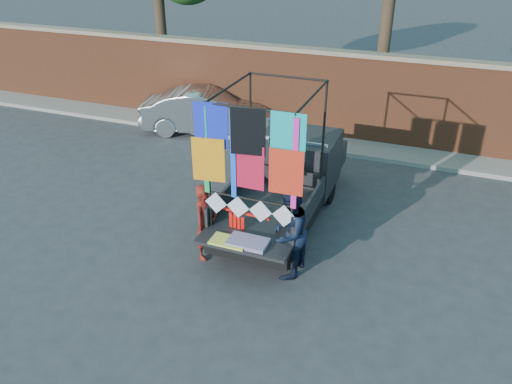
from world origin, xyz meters
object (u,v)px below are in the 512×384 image
(sedan, at_px, (208,111))
(woman, at_px, (206,222))
(pickup_truck, at_px, (291,176))
(man, at_px, (289,233))

(sedan, bearing_deg, woman, -170.94)
(sedan, relative_size, woman, 2.61)
(pickup_truck, height_order, sedan, pickup_truck)
(man, bearing_deg, sedan, -138.03)
(sedan, bearing_deg, pickup_truck, -150.32)
(sedan, xyz_separation_m, man, (4.53, -6.01, 0.23))
(woman, xyz_separation_m, man, (1.62, 0.02, 0.12))
(pickup_truck, height_order, woman, pickup_truck)
(sedan, relative_size, man, 2.25)
(pickup_truck, xyz_separation_m, man, (0.70, -2.36, 0.10))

